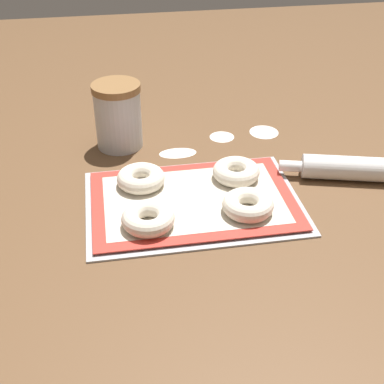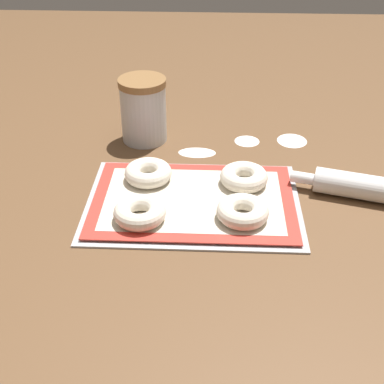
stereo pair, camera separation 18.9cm
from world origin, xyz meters
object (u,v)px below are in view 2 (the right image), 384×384
flour_canister (143,110)px  bagel_back_right (244,177)px  bagel_front_left (140,212)px  bagel_back_left (148,173)px  baking_tray (192,202)px  bagel_front_right (243,211)px

flour_canister → bagel_back_right: bearing=-42.2°
bagel_front_left → bagel_back_left: same height
bagel_front_left → flour_canister: bearing=95.3°
bagel_front_left → flour_canister: 0.35m
baking_tray → bagel_front_right: bearing=-32.2°
bagel_front_right → bagel_back_left: size_ratio=1.00×
baking_tray → bagel_back_right: bagel_back_right is taller
bagel_back_right → bagel_front_left: bearing=-146.1°
bagel_front_right → bagel_back_right: same height
bagel_front_left → bagel_back_right: same height
bagel_back_left → bagel_back_right: same height
bagel_back_right → flour_canister: 0.32m
bagel_back_left → flour_canister: size_ratio=0.64×
bagel_front_left → bagel_back_right: 0.24m
bagel_front_right → bagel_back_left: bearing=146.0°
bagel_front_right → flour_canister: (-0.22, 0.33, 0.05)m
bagel_back_left → bagel_front_right: bearing=-34.0°
bagel_front_right → bagel_front_left: bearing=-176.6°
bagel_front_right → flour_canister: bearing=124.1°
bagel_front_left → flour_canister: flour_canister is taller
baking_tray → bagel_front_left: size_ratio=4.30×
bagel_front_left → bagel_front_right: 0.19m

